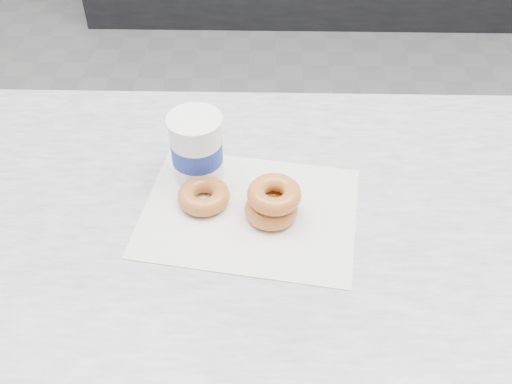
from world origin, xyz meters
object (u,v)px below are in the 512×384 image
at_px(coffee_cup, 197,148).
at_px(counter, 350,375).
at_px(donut_stack, 273,202).
at_px(donut_single, 204,196).

bearing_deg(coffee_cup, counter, -10.48).
distance_m(counter, donut_stack, 0.51).
bearing_deg(donut_single, donut_stack, -13.37).
bearing_deg(donut_stack, donut_single, 166.63).
bearing_deg(coffee_cup, donut_stack, -24.65).
bearing_deg(counter, donut_stack, 170.26).
relative_size(donut_single, coffee_cup, 0.71).
relative_size(counter, donut_single, 35.70).
bearing_deg(donut_stack, coffee_cup, 143.33).
relative_size(donut_stack, coffee_cup, 0.90).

